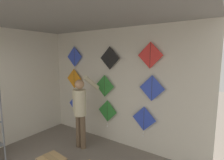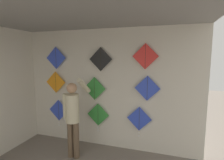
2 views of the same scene
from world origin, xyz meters
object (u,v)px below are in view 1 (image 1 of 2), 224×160
shopkeeper (80,107)px  kite_4 (105,86)px  kite_0 (76,105)px  kite_3 (74,79)px  kite_8 (150,55)px  kite_5 (152,88)px  kite_6 (74,57)px  kite_1 (107,112)px  kite_7 (110,58)px  kite_2 (144,120)px

shopkeeper → kite_4: (0.23, 0.62, 0.44)m
kite_0 → kite_3: size_ratio=1.25×
kite_3 → kite_0: bearing=-0.7°
shopkeeper → kite_8: kite_8 is taller
shopkeeper → kite_4: shopkeeper is taller
kite_4 → kite_5: size_ratio=1.00×
kite_3 → kite_6: (0.04, 0.00, 0.61)m
shopkeeper → kite_3: kite_3 is taller
shopkeeper → kite_3: size_ratio=3.14×
kite_4 → kite_1: bearing=-0.5°
kite_1 → kite_4: size_ratio=1.25×
kite_4 → kite_6: size_ratio=1.00×
kite_1 → kite_5: bearing=0.0°
kite_6 → kite_7: kite_6 is taller
kite_3 → kite_4: size_ratio=1.00×
kite_0 → kite_2: 2.09m
kite_0 → kite_1: bearing=0.0°
kite_7 → kite_6: bearing=180.0°
kite_3 → kite_4: (1.07, 0.00, -0.10)m
kite_7 → kite_4: bearing=180.0°
kite_1 → shopkeeper: bearing=-117.0°
kite_0 → kite_5: (2.25, 0.00, 0.73)m
kite_1 → kite_5: kite_5 is taller
kite_1 → kite_2: size_ratio=1.00×
kite_0 → kite_7: (1.18, 0.00, 1.34)m
kite_1 → kite_4: bearing=179.5°
kite_4 → kite_6: bearing=180.0°
shopkeeper → kite_0: 1.02m
kite_1 → kite_2: bearing=0.0°
kite_5 → kite_2: bearing=-179.8°
kite_5 → kite_3: bearing=180.0°
kite_2 → kite_7: 1.62m
kite_4 → kite_3: bearing=180.0°
kite_5 → kite_7: bearing=180.0°
kite_3 → kite_8: 2.34m
kite_2 → kite_6: size_ratio=1.25×
kite_3 → kite_1: bearing=-0.0°
kite_8 → kite_7: bearing=180.0°
kite_1 → kite_6: bearing=180.0°
kite_8 → shopkeeper: bearing=-156.1°
kite_1 → kite_3: 1.38m
kite_1 → kite_8: 1.79m
kite_0 → kite_2: (2.09, 0.00, 0.00)m
kite_2 → kite_5: kite_5 is taller
kite_0 → kite_4: 1.21m
kite_1 → kite_3: kite_3 is taller
kite_0 → kite_1: (1.10, 0.00, -0.01)m
kite_2 → kite_8: size_ratio=1.25×
kite_7 → kite_8: (1.02, 0.00, 0.07)m
kite_8 → kite_2: bearing=-179.6°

